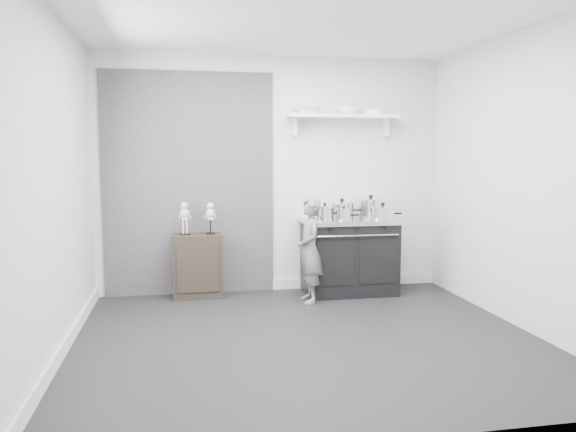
# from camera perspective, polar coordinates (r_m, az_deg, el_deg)

# --- Properties ---
(ground) EXTENTS (4.00, 4.00, 0.00)m
(ground) POSITION_cam_1_polar(r_m,az_deg,el_deg) (4.99, 1.84, -12.29)
(ground) COLOR black
(ground) RESTS_ON ground
(room_shell) EXTENTS (4.02, 3.62, 2.71)m
(room_shell) POSITION_cam_1_polar(r_m,az_deg,el_deg) (4.85, 0.49, 6.89)
(room_shell) COLOR #BCBCBA
(room_shell) RESTS_ON ground
(wall_shelf) EXTENTS (1.30, 0.26, 0.24)m
(wall_shelf) POSITION_cam_1_polar(r_m,az_deg,el_deg) (6.56, 5.59, 9.96)
(wall_shelf) COLOR white
(wall_shelf) RESTS_ON room_shell
(stove) EXTENTS (1.07, 0.67, 0.86)m
(stove) POSITION_cam_1_polar(r_m,az_deg,el_deg) (6.47, 6.23, -4.00)
(stove) COLOR black
(stove) RESTS_ON ground
(side_cabinet) EXTENTS (0.54, 0.32, 0.70)m
(side_cabinet) POSITION_cam_1_polar(r_m,az_deg,el_deg) (6.34, -9.18, -5.01)
(side_cabinet) COLOR black
(side_cabinet) RESTS_ON ground
(child) EXTENTS (0.27, 0.41, 1.13)m
(child) POSITION_cam_1_polar(r_m,az_deg,el_deg) (6.02, 2.23, -3.48)
(child) COLOR slate
(child) RESTS_ON ground
(pot_front_left) EXTENTS (0.30, 0.21, 0.19)m
(pot_front_left) POSITION_cam_1_polar(r_m,az_deg,el_deg) (6.25, 3.77, 0.34)
(pot_front_left) COLOR silver
(pot_front_left) RESTS_ON stove
(pot_back_left) EXTENTS (0.37, 0.28, 0.22)m
(pot_back_left) POSITION_cam_1_polar(r_m,az_deg,el_deg) (6.53, 5.48, 0.66)
(pot_back_left) COLOR silver
(pot_back_left) RESTS_ON stove
(pot_back_right) EXTENTS (0.36, 0.28, 0.25)m
(pot_back_right) POSITION_cam_1_polar(r_m,az_deg,el_deg) (6.61, 8.40, 0.85)
(pot_back_right) COLOR silver
(pot_back_right) RESTS_ON stove
(pot_front_right) EXTENTS (0.36, 0.27, 0.20)m
(pot_front_right) POSITION_cam_1_polar(r_m,az_deg,el_deg) (6.31, 9.60, 0.31)
(pot_front_right) COLOR silver
(pot_front_right) RESTS_ON stove
(pot_front_center) EXTENTS (0.25, 0.17, 0.16)m
(pot_front_center) POSITION_cam_1_polar(r_m,az_deg,el_deg) (6.19, 5.70, 0.16)
(pot_front_center) COLOR silver
(pot_front_center) RESTS_ON stove
(skeleton_full) EXTENTS (0.12, 0.07, 0.42)m
(skeleton_full) POSITION_cam_1_polar(r_m,az_deg,el_deg) (6.26, -10.46, 0.01)
(skeleton_full) COLOR beige
(skeleton_full) RESTS_ON side_cabinet
(skeleton_torso) EXTENTS (0.11, 0.07, 0.41)m
(skeleton_torso) POSITION_cam_1_polar(r_m,az_deg,el_deg) (6.26, -7.90, 0.01)
(skeleton_torso) COLOR beige
(skeleton_torso) RESTS_ON side_cabinet
(bowl_large) EXTENTS (0.32, 0.32, 0.08)m
(bowl_large) POSITION_cam_1_polar(r_m,az_deg,el_deg) (6.45, 1.99, 10.67)
(bowl_large) COLOR white
(bowl_large) RESTS_ON wall_shelf
(bowl_small) EXTENTS (0.24, 0.24, 0.08)m
(bowl_small) POSITION_cam_1_polar(r_m,az_deg,el_deg) (6.58, 6.20, 10.55)
(bowl_small) COLOR white
(bowl_small) RESTS_ON wall_shelf
(plate_stack) EXTENTS (0.25, 0.25, 0.06)m
(plate_stack) POSITION_cam_1_polar(r_m,az_deg,el_deg) (6.68, 8.81, 10.38)
(plate_stack) COLOR white
(plate_stack) RESTS_ON wall_shelf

